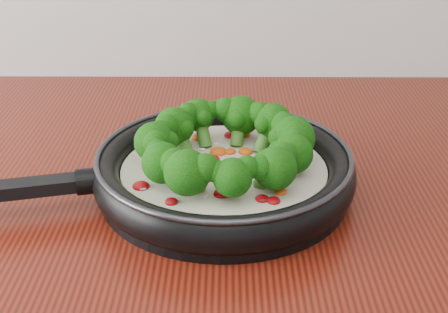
{
  "coord_description": "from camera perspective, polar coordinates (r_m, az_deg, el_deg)",
  "views": [
    {
      "loc": [
        0.01,
        0.36,
        1.29
      ],
      "look_at": [
        0.0,
        1.04,
        0.95
      ],
      "focal_mm": 48.48,
      "sensor_mm": 36.0,
      "label": 1
    }
  ],
  "objects": [
    {
      "name": "skillet",
      "position": [
        0.77,
        -0.12,
        -0.8
      ],
      "size": [
        0.55,
        0.4,
        0.1
      ],
      "color": "black",
      "rests_on": "counter"
    }
  ]
}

